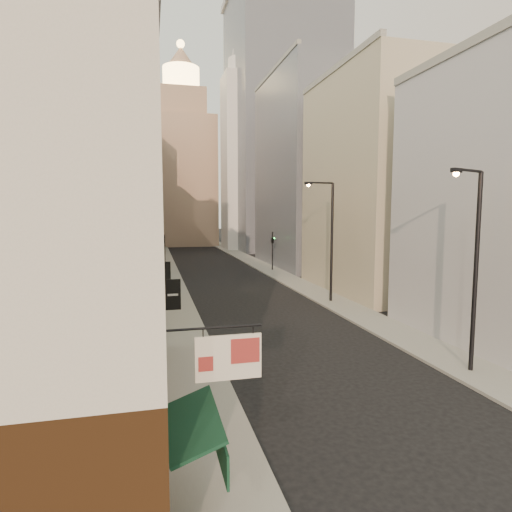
{
  "coord_description": "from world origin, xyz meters",
  "views": [
    {
      "loc": [
        -8.21,
        -6.73,
        7.62
      ],
      "look_at": [
        -0.75,
        23.71,
        4.33
      ],
      "focal_mm": 30.0,
      "sensor_mm": 36.0,
      "label": 1
    }
  ],
  "objects": [
    {
      "name": "streetlamp_near",
      "position": [
        6.07,
        9.73,
        5.4
      ],
      "size": [
        2.35,
        1.11,
        9.45
      ],
      "rotation": [
        0.0,
        0.0,
        0.39
      ],
      "color": "black",
      "rests_on": "ground"
    },
    {
      "name": "traffic_light_right",
      "position": [
        6.74,
        45.48,
        3.86
      ],
      "size": [
        0.69,
        0.69,
        5.0
      ],
      "rotation": [
        0.0,
        0.0,
        2.99
      ],
      "color": "black",
      "rests_on": "ground"
    },
    {
      "name": "right_bldg_wingrid",
      "position": [
        12.0,
        50.0,
        13.0
      ],
      "size": [
        8.0,
        20.0,
        26.0
      ],
      "primitive_type": "cube",
      "color": "gray",
      "rests_on": "ground"
    },
    {
      "name": "sidewalk_left",
      "position": [
        -6.5,
        55.0,
        0.07
      ],
      "size": [
        3.0,
        140.0,
        0.15
      ],
      "primitive_type": "cube",
      "color": "gray",
      "rests_on": "ground"
    },
    {
      "name": "traffic_light_left",
      "position": [
        -6.82,
        42.5,
        3.34
      ],
      "size": [
        0.54,
        0.42,
        5.0
      ],
      "rotation": [
        0.0,
        0.0,
        2.86
      ],
      "color": "black",
      "rests_on": "ground"
    },
    {
      "name": "highrise",
      "position": [
        18.0,
        78.0,
        25.66
      ],
      "size": [
        21.0,
        23.0,
        51.2
      ],
      "color": "gray",
      "rests_on": "ground"
    },
    {
      "name": "left_bldg_wingrid",
      "position": [
        -12.0,
        80.0,
        12.0
      ],
      "size": [
        8.0,
        20.0,
        24.0
      ],
      "primitive_type": "cube",
      "color": "gray",
      "rests_on": "ground"
    },
    {
      "name": "near_building_left",
      "position": [
        -10.99,
        9.0,
        6.02
      ],
      "size": [
        8.3,
        23.04,
        12.3
      ],
      "color": "#543218",
      "rests_on": "ground"
    },
    {
      "name": "left_bldg_tan",
      "position": [
        -12.0,
        60.0,
        8.5
      ],
      "size": [
        8.0,
        18.0,
        17.0
      ],
      "primitive_type": "cube",
      "color": "tan",
      "rests_on": "ground"
    },
    {
      "name": "clock_tower",
      "position": [
        -1.0,
        92.0,
        17.63
      ],
      "size": [
        14.0,
        14.0,
        44.9
      ],
      "color": "tan",
      "rests_on": "ground"
    },
    {
      "name": "white_tower",
      "position": [
        10.0,
        78.0,
        18.61
      ],
      "size": [
        8.0,
        8.0,
        41.5
      ],
      "color": "silver",
      "rests_on": "ground"
    },
    {
      "name": "left_bldg_beige",
      "position": [
        -12.0,
        26.0,
        8.0
      ],
      "size": [
        8.0,
        12.0,
        16.0
      ],
      "primitive_type": "cube",
      "color": "tan",
      "rests_on": "ground"
    },
    {
      "name": "left_bldg_grey",
      "position": [
        -12.0,
        42.0,
        10.0
      ],
      "size": [
        8.0,
        16.0,
        20.0
      ],
      "primitive_type": "cube",
      "color": "#A5A4A9",
      "rests_on": "ground"
    },
    {
      "name": "streetlamp_mid",
      "position": [
        6.01,
        25.98,
        5.69
      ],
      "size": [
        2.61,
        0.47,
        9.96
      ],
      "rotation": [
        0.0,
        0.0,
        0.09
      ],
      "color": "black",
      "rests_on": "ground"
    },
    {
      "name": "sidewalk_right",
      "position": [
        6.5,
        55.0,
        0.07
      ],
      "size": [
        3.0,
        140.0,
        0.15
      ],
      "primitive_type": "cube",
      "color": "gray",
      "rests_on": "ground"
    },
    {
      "name": "right_bldg_beige",
      "position": [
        12.0,
        30.0,
        10.0
      ],
      "size": [
        8.0,
        16.0,
        20.0
      ],
      "primitive_type": "cube",
      "color": "tan",
      "rests_on": "ground"
    }
  ]
}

